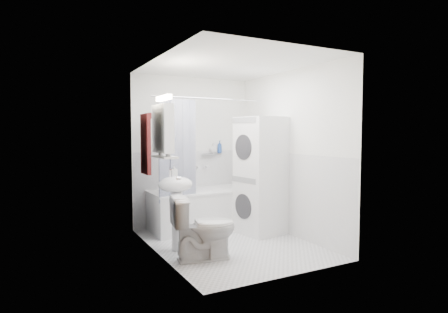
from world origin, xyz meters
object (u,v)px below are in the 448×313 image
bathtub (202,207)px  toilet (204,228)px  sink (176,196)px  washer_dryer (261,175)px

bathtub → toilet: toilet is taller
sink → toilet: size_ratio=1.36×
bathtub → toilet: (-0.57, -1.32, 0.04)m
washer_dryer → bathtub: bearing=129.8°
bathtub → sink: bearing=-131.1°
washer_dryer → toilet: washer_dryer is taller
bathtub → washer_dryer: bearing=-42.9°
washer_dryer → toilet: bearing=-158.8°
sink → washer_dryer: washer_dryer is taller
sink → toilet: bearing=-69.2°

